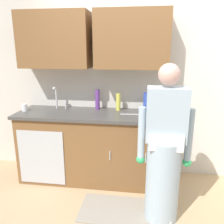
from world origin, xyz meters
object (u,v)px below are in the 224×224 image
Objects in this scene: bottle_soap at (146,102)px; cup_by_sink at (25,107)px; person_at_sink at (164,158)px; sink at (56,112)px; knife_on_counter at (130,114)px; bottle_dish_liquid at (118,102)px; sponge at (158,118)px; bottle_water_short at (97,100)px.

bottle_soap is 2.65× the size of cup_by_sink.
bottle_soap is (-0.18, 0.87, 0.37)m from person_at_sink.
person_at_sink is 1.93m from cup_by_sink.
sink is 0.98m from knife_on_counter.
bottle_dish_liquid reaches higher than knife_on_counter.
person_at_sink is 7.07× the size of bottle_dish_liquid.
sponge is at bearing -69.11° from bottle_soap.
person_at_sink is at bearing -57.06° from bottle_dish_liquid.
knife_on_counter is at bearing -48.12° from bottle_dish_liquid.
bottle_soap is 2.28× the size of sponge.
sponge is at bearing 95.29° from person_at_sink.
cup_by_sink reaches higher than sponge.
person_at_sink is 0.81m from knife_on_counter.
cup_by_sink is at bearing -174.47° from sink.
bottle_water_short reaches higher than bottle_soap.
cup_by_sink is 1.75m from sponge.
bottle_water_short is at bearing 134.18° from person_at_sink.
cup_by_sink is at bearing -2.61° from knife_on_counter.
sponge is (0.79, -0.35, -0.12)m from bottle_water_short.
bottle_soap is 0.31m from knife_on_counter.
cup_by_sink is at bearing 175.46° from sponge.
bottle_dish_liquid is (-0.37, -0.01, -0.01)m from bottle_soap.
cup_by_sink is (-1.79, 0.65, 0.30)m from person_at_sink.
bottle_water_short reaches higher than cup_by_sink.
bottle_soap reaches higher than knife_on_counter.
bottle_dish_liquid reaches higher than sponge.
cup_by_sink is 0.39× the size of knife_on_counter.
bottle_water_short is 2.88× the size of cup_by_sink.
sink is at bearing -161.84° from bottle_water_short.
cup_by_sink is 1.40m from knife_on_counter.
bottle_soap is 0.40m from sponge.
sink is at bearing 5.53° from cup_by_sink.
person_at_sink reaches higher than bottle_dish_liquid.
knife_on_counter is (0.98, -0.02, 0.02)m from sink.
bottle_dish_liquid is 0.62m from sponge.
person_at_sink is 5.95× the size of bottle_water_short.
sink is at bearing -168.46° from bottle_dish_liquid.
bottle_soap is at bearing 7.71° from cup_by_sink.
sponge is at bearing -23.97° from bottle_water_short.
person_at_sink is at bearing -45.82° from bottle_water_short.
cup_by_sink is (-1.24, -0.21, -0.07)m from bottle_dish_liquid.
knife_on_counter is at bearing 0.79° from cup_by_sink.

